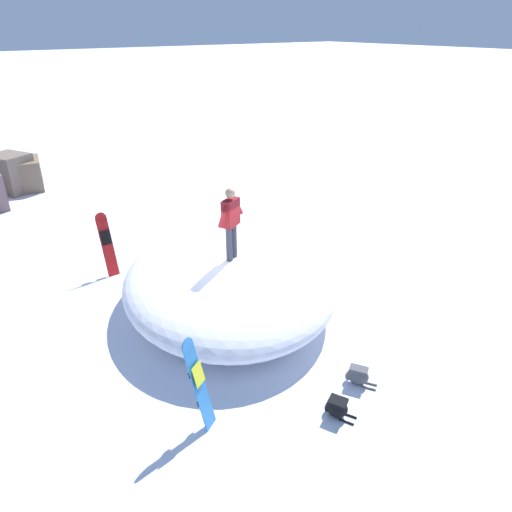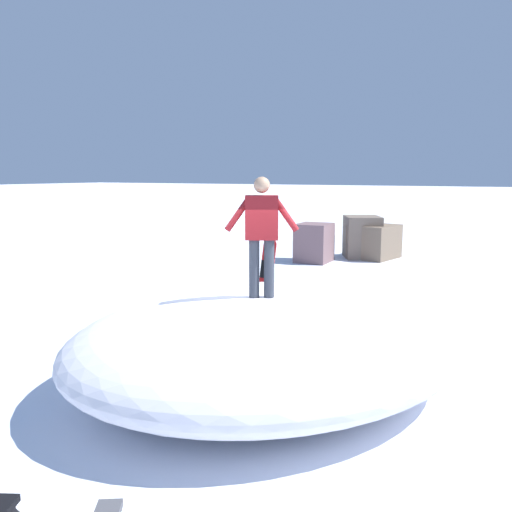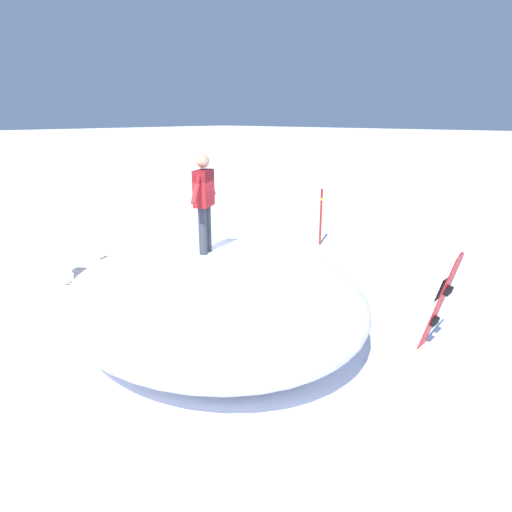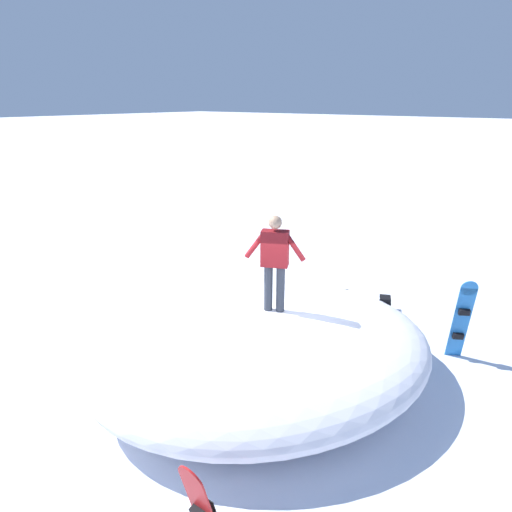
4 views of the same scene
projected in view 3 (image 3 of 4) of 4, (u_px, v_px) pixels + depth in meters
The scene contains 8 objects.
ground at pixel (223, 315), 8.41m from camera, with size 240.00×240.00×0.00m, color white.
snow_mound at pixel (213, 293), 7.72m from camera, with size 4.81×5.84×1.31m, color white.
snowboarder_standing at pixel (204, 198), 7.43m from camera, with size 0.92×0.52×1.61m.
snowboard_primary_upright at pixel (442, 300), 6.90m from camera, with size 0.30×0.44×1.64m.
snowboard_secondary_upright at pixel (205, 229), 11.13m from camera, with size 0.45×0.48×1.67m.
backpack_near at pixel (83, 277), 9.87m from camera, with size 0.46×0.59×0.36m.
backpack_far at pixel (110, 265), 10.70m from camera, with size 0.44×0.58×0.34m.
trail_marker_pole at pixel (321, 215), 12.79m from camera, with size 0.10×0.10×1.59m.
Camera 3 is at (-5.42, -5.54, 3.50)m, focal length 32.21 mm.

